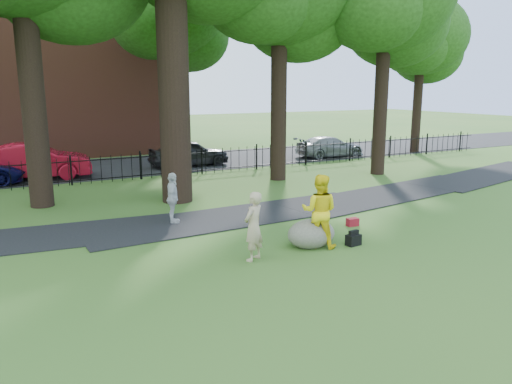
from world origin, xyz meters
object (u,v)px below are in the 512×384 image
woman (254,226)px  man (319,211)px  red_sedan (33,162)px  boulder (311,232)px

woman → man: 2.01m
woman → red_sedan: 14.70m
man → red_sedan: bearing=-26.0°
man → red_sedan: (-5.81, 14.09, -0.15)m
man → red_sedan: size_ratio=0.39×
woman → man: (2.01, 0.11, 0.12)m
woman → red_sedan: (-3.80, 14.19, -0.03)m
woman → boulder: woman is taller
woman → man: man is taller
boulder → red_sedan: bearing=112.1°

